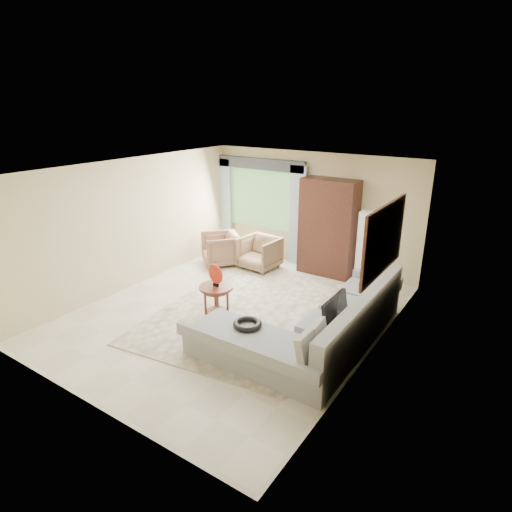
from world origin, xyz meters
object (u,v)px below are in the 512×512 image
Objects in this scene: sectional_sofa at (320,331)px; tv_screen at (335,312)px; potted_plant at (227,245)px; armchair_right at (259,253)px; armoire at (328,228)px; armchair_left at (221,249)px; floor_lamp at (364,247)px; coffee_table at (216,301)px.

sectional_sofa is 4.68× the size of tv_screen.
potted_plant is (-4.03, 2.63, -0.44)m from tv_screen.
armchair_right is 0.39× the size of armoire.
potted_plant is at bearing 155.00° from armchair_left.
armchair_left is 2.54m from armoire.
tv_screen is 3.11m from floor_lamp.
armchair_right is at bearing 105.55° from coffee_table.
coffee_table is at bearing -103.54° from armoire.
sectional_sofa is at bearing -66.94° from armoire.
armoire reaches higher than sectional_sofa.
sectional_sofa reaches higher than armchair_right.
sectional_sofa is at bearing 10.64° from armchair_left.
tv_screen is at bearing -33.16° from potted_plant.
tv_screen is at bearing -63.24° from armoire.
armchair_left is (-3.78, 2.10, -0.35)m from tv_screen.
floor_lamp reaches higher than armchair_right.
armchair_left is (-1.56, 2.12, 0.06)m from coffee_table.
tv_screen is 4.83m from potted_plant.
tv_screen reaches higher than coffee_table.
armoire is (2.28, 0.88, 0.68)m from armchair_left.
tv_screen is 0.91× the size of armchair_right.
tv_screen is 1.24× the size of coffee_table.
armoire reaches higher than armchair_right.
armchair_right is 1.66m from armoire.
floor_lamp is (1.52, 3.05, 0.44)m from coffee_table.
coffee_table is at bearing -13.05° from armchair_left.
coffee_table is at bearing -116.48° from floor_lamp.
sectional_sofa is 0.52m from tv_screen.
armoire is (-1.50, 2.98, 0.33)m from tv_screen.
armchair_left is 1.49× the size of potted_plant.
coffee_table is 3.44m from floor_lamp.
armchair_left reaches higher than armchair_right.
potted_plant is at bearing 146.84° from tv_screen.
armchair_left is at bearing 151.00° from tv_screen.
potted_plant is (-1.14, 0.26, -0.09)m from armchair_right.
coffee_table is 0.28× the size of armoire.
armchair_right is at bearing 140.57° from tv_screen.
sectional_sofa reaches higher than coffee_table.
floor_lamp reaches higher than sectional_sofa.
coffee_table reaches higher than potted_plant.
sectional_sofa is at bearing -34.18° from potted_plant.
potted_plant is 0.37× the size of floor_lamp.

